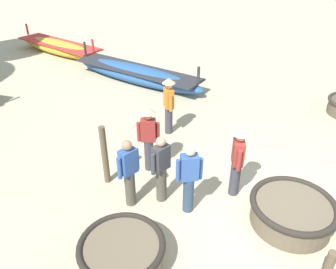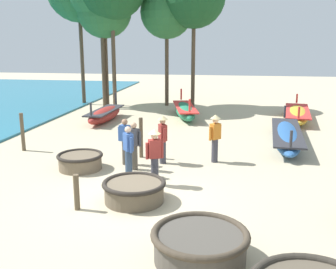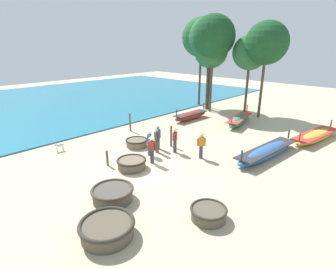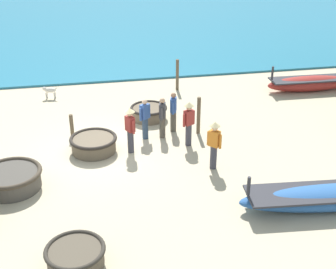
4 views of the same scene
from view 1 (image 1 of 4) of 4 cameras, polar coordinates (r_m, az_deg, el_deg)
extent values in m
plane|color=#BCAD8C|center=(7.15, 18.15, -13.73)|extent=(80.00, 80.00, 0.00)
cylinder|color=brown|center=(6.99, 20.68, -12.74)|extent=(1.54, 1.54, 0.49)
torus|color=#28231E|center=(6.83, 21.06, -11.23)|extent=(1.66, 1.66, 0.12)
cylinder|color=brown|center=(5.99, -7.96, -20.01)|extent=(1.38, 1.38, 0.46)
torus|color=#28231E|center=(5.81, -8.14, -18.57)|extent=(1.49, 1.49, 0.11)
ellipsoid|color=#285693|center=(12.95, -5.51, 10.40)|extent=(1.60, 5.99, 0.63)
cube|color=#2D2D33|center=(12.88, -5.56, 11.24)|extent=(1.60, 5.52, 0.06)
cylinder|color=#2D2D33|center=(14.59, -14.25, 14.27)|extent=(0.10, 0.10, 0.57)
cylinder|color=#2D2D33|center=(11.32, 5.32, 10.28)|extent=(0.10, 0.10, 0.57)
ellipsoid|color=gold|center=(17.19, -18.42, 14.18)|extent=(1.87, 5.47, 0.60)
cube|color=red|center=(17.14, -18.53, 14.79)|extent=(1.86, 5.05, 0.06)
cylinder|color=red|center=(19.09, -23.32, 16.49)|extent=(0.10, 0.10, 0.54)
cylinder|color=red|center=(15.17, -12.97, 14.88)|extent=(0.10, 0.10, 0.54)
cylinder|color=#2D425B|center=(6.74, 3.56, -10.37)|extent=(0.22, 0.22, 0.82)
cube|color=#33569E|center=(6.31, 3.76, -5.73)|extent=(0.38, 0.40, 0.54)
sphere|color=#DBB28E|center=(6.09, 3.88, -2.87)|extent=(0.20, 0.20, 0.20)
cylinder|color=#33569E|center=(6.38, 5.69, -5.91)|extent=(0.09, 0.09, 0.48)
cylinder|color=#33569E|center=(6.30, 1.77, -6.28)|extent=(0.09, 0.09, 0.48)
cylinder|color=#383842|center=(7.26, 11.55, -7.51)|extent=(0.22, 0.22, 0.82)
cube|color=maroon|center=(6.86, 12.14, -3.06)|extent=(0.40, 0.34, 0.54)
sphere|color=#DBB28E|center=(6.66, 12.50, -0.35)|extent=(0.20, 0.20, 0.20)
cylinder|color=maroon|center=(7.07, 11.91, -2.40)|extent=(0.09, 0.09, 0.48)
cylinder|color=maroon|center=(6.71, 12.30, -4.46)|extent=(0.09, 0.09, 0.48)
cone|color=#D1BC84|center=(6.60, 12.62, 0.61)|extent=(0.36, 0.36, 0.14)
cylinder|color=#383842|center=(7.86, -3.32, -3.50)|extent=(0.22, 0.22, 0.82)
cube|color=maroon|center=(7.49, -3.47, 0.78)|extent=(0.35, 0.40, 0.54)
sphere|color=tan|center=(7.31, -3.56, 3.35)|extent=(0.20, 0.20, 0.20)
cylinder|color=maroon|center=(7.50, -1.78, 0.43)|extent=(0.09, 0.09, 0.48)
cylinder|color=maroon|center=(7.54, -5.13, 0.48)|extent=(0.09, 0.09, 0.48)
cone|color=#D1BC84|center=(7.25, -3.60, 4.26)|extent=(0.36, 0.36, 0.14)
cylinder|color=#4C473D|center=(6.97, -1.16, -8.61)|extent=(0.22, 0.22, 0.82)
cube|color=#3D3D42|center=(6.56, -1.22, -4.04)|extent=(0.39, 0.30, 0.54)
sphere|color=tan|center=(6.35, -1.26, -1.23)|extent=(0.20, 0.20, 0.20)
cylinder|color=#3D3D42|center=(6.47, -2.61, -5.20)|extent=(0.09, 0.09, 0.48)
cylinder|color=#3D3D42|center=(6.72, 0.11, -3.61)|extent=(0.09, 0.09, 0.48)
cylinder|color=#4C473D|center=(6.91, -6.60, -9.26)|extent=(0.22, 0.22, 0.82)
cube|color=#33569E|center=(6.50, -6.96, -4.68)|extent=(0.39, 0.31, 0.54)
sphere|color=#A37556|center=(6.28, -7.18, -1.87)|extent=(0.20, 0.20, 0.20)
cylinder|color=#33569E|center=(6.42, -8.47, -5.83)|extent=(0.09, 0.09, 0.48)
cylinder|color=#33569E|center=(6.63, -5.45, -4.26)|extent=(0.09, 0.09, 0.48)
cylinder|color=#383842|center=(9.32, 0.12, 2.55)|extent=(0.22, 0.22, 0.82)
cube|color=orange|center=(9.01, 0.13, 6.35)|extent=(0.40, 0.39, 0.54)
sphere|color=#DBB28E|center=(8.86, 0.13, 8.58)|extent=(0.20, 0.20, 0.20)
cylinder|color=orange|center=(9.23, -0.23, 6.62)|extent=(0.09, 0.09, 0.48)
cylinder|color=orange|center=(8.84, 0.50, 5.48)|extent=(0.09, 0.09, 0.48)
cone|color=#D1BC84|center=(8.81, 0.13, 9.36)|extent=(0.36, 0.36, 0.14)
cylinder|color=brown|center=(7.39, -10.95, -3.59)|extent=(0.14, 0.14, 1.45)
camera|label=2|loc=(11.95, 78.83, 2.18)|focal=42.00mm
camera|label=3|loc=(17.86, 62.18, 21.76)|focal=28.00mm
camera|label=4|loc=(20.20, 36.01, 34.98)|focal=50.00mm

